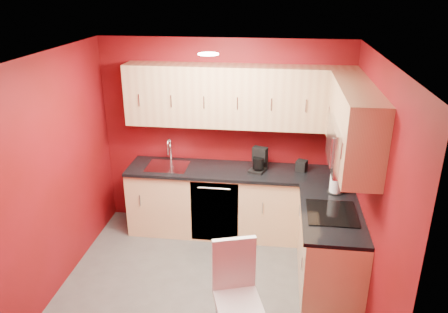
% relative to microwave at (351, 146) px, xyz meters
% --- Properties ---
extents(floor, '(3.20, 3.20, 0.00)m').
position_rel_microwave_xyz_m(floor, '(-1.39, -0.20, -1.66)').
color(floor, '#53514E').
rests_on(floor, ground).
extents(ceiling, '(3.20, 3.20, 0.00)m').
position_rel_microwave_xyz_m(ceiling, '(-1.39, -0.20, 0.84)').
color(ceiling, white).
rests_on(ceiling, wall_back).
extents(wall_back, '(3.20, 0.00, 3.20)m').
position_rel_microwave_xyz_m(wall_back, '(-1.39, 1.30, -0.41)').
color(wall_back, maroon).
rests_on(wall_back, floor).
extents(wall_front, '(3.20, 0.00, 3.20)m').
position_rel_microwave_xyz_m(wall_front, '(-1.39, -1.70, -0.41)').
color(wall_front, maroon).
rests_on(wall_front, floor).
extents(wall_left, '(0.00, 3.00, 3.00)m').
position_rel_microwave_xyz_m(wall_left, '(-2.99, -0.20, -0.41)').
color(wall_left, maroon).
rests_on(wall_left, floor).
extents(wall_right, '(0.00, 3.00, 3.00)m').
position_rel_microwave_xyz_m(wall_right, '(0.21, -0.20, -0.41)').
color(wall_right, maroon).
rests_on(wall_right, floor).
extents(base_cabinets_back, '(2.80, 0.60, 0.87)m').
position_rel_microwave_xyz_m(base_cabinets_back, '(-1.19, 1.00, -1.22)').
color(base_cabinets_back, '#E8BF84').
rests_on(base_cabinets_back, floor).
extents(base_cabinets_right, '(0.60, 1.30, 0.87)m').
position_rel_microwave_xyz_m(base_cabinets_right, '(-0.09, 0.05, -1.22)').
color(base_cabinets_right, '#E8BF84').
rests_on(base_cabinets_right, floor).
extents(countertop_back, '(2.80, 0.63, 0.04)m').
position_rel_microwave_xyz_m(countertop_back, '(-1.19, 0.99, -0.77)').
color(countertop_back, black).
rests_on(countertop_back, base_cabinets_back).
extents(countertop_right, '(0.63, 1.27, 0.04)m').
position_rel_microwave_xyz_m(countertop_right, '(-0.11, 0.04, -0.77)').
color(countertop_right, black).
rests_on(countertop_right, base_cabinets_right).
extents(upper_cabinets_back, '(2.80, 0.35, 0.75)m').
position_rel_microwave_xyz_m(upper_cabinets_back, '(-1.19, 1.13, 0.17)').
color(upper_cabinets_back, tan).
rests_on(upper_cabinets_back, wall_back).
extents(upper_cabinets_right, '(0.35, 1.55, 0.75)m').
position_rel_microwave_xyz_m(upper_cabinets_right, '(0.03, 0.24, 0.23)').
color(upper_cabinets_right, tan).
rests_on(upper_cabinets_right, wall_right).
extents(microwave, '(0.42, 0.76, 0.42)m').
position_rel_microwave_xyz_m(microwave, '(0.00, 0.00, 0.00)').
color(microwave, silver).
rests_on(microwave, upper_cabinets_right).
extents(cooktop, '(0.50, 0.55, 0.01)m').
position_rel_microwave_xyz_m(cooktop, '(-0.11, 0.00, -0.74)').
color(cooktop, black).
rests_on(cooktop, countertop_right).
extents(sink, '(0.52, 0.42, 0.35)m').
position_rel_microwave_xyz_m(sink, '(-2.09, 1.00, -0.72)').
color(sink, silver).
rests_on(sink, countertop_back).
extents(dishwasher_front, '(0.60, 0.02, 0.82)m').
position_rel_microwave_xyz_m(dishwasher_front, '(-1.44, 0.71, -1.22)').
color(dishwasher_front, black).
rests_on(dishwasher_front, base_cabinets_back).
extents(downlight, '(0.20, 0.20, 0.01)m').
position_rel_microwave_xyz_m(downlight, '(-1.39, 0.10, 0.82)').
color(downlight, white).
rests_on(downlight, ceiling).
extents(coffee_maker, '(0.25, 0.29, 0.30)m').
position_rel_microwave_xyz_m(coffee_maker, '(-0.93, 0.98, -0.60)').
color(coffee_maker, black).
rests_on(coffee_maker, countertop_back).
extents(napkin_holder, '(0.16, 0.16, 0.13)m').
position_rel_microwave_xyz_m(napkin_holder, '(-0.39, 1.07, -0.68)').
color(napkin_holder, black).
rests_on(napkin_holder, countertop_back).
extents(paper_towel, '(0.21, 0.21, 0.31)m').
position_rel_microwave_xyz_m(paper_towel, '(-0.03, 0.50, -0.59)').
color(paper_towel, silver).
rests_on(paper_towel, countertop_right).
extents(dining_chair, '(0.51, 0.52, 1.00)m').
position_rel_microwave_xyz_m(dining_chair, '(-0.99, -0.90, -1.16)').
color(dining_chair, silver).
rests_on(dining_chair, floor).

